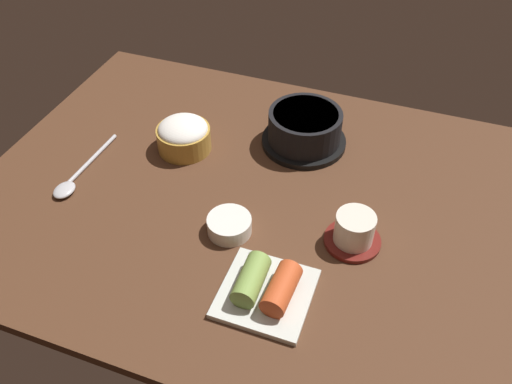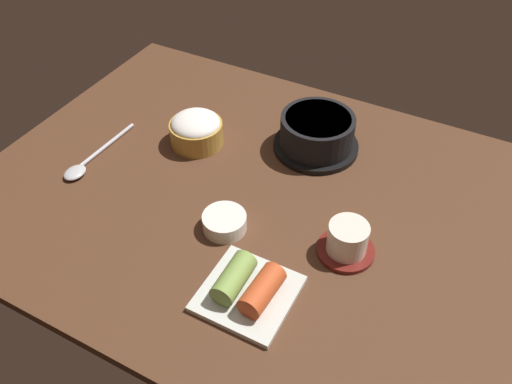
{
  "view_description": "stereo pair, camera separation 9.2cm",
  "coord_description": "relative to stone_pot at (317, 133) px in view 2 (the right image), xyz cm",
  "views": [
    {
      "loc": [
        24.91,
        -64.93,
        68.8
      ],
      "look_at": [
        2.0,
        -2.0,
        5.0
      ],
      "focal_mm": 37.02,
      "sensor_mm": 36.0,
      "label": 1
    },
    {
      "loc": [
        33.35,
        -61.18,
        68.8
      ],
      "look_at": [
        2.0,
        -2.0,
        5.0
      ],
      "focal_mm": 37.02,
      "sensor_mm": 36.0,
      "label": 2
    }
  ],
  "objects": [
    {
      "name": "banchan_cup_center",
      "position": [
        -5.52,
        -27.44,
        -2.17
      ],
      "size": [
        7.55,
        7.55,
        2.92
      ],
      "color": "white",
      "rests_on": "dining_table"
    },
    {
      "name": "rice_bowl",
      "position": [
        -21.96,
        -9.7,
        -0.41
      ],
      "size": [
        10.64,
        10.64,
        6.63
      ],
      "color": "#B78C38",
      "rests_on": "dining_table"
    },
    {
      "name": "spoon",
      "position": [
        -37.13,
        -25.96,
        -3.14
      ],
      "size": [
        3.6,
        19.96,
        1.35
      ],
      "color": "#B7B7BC",
      "rests_on": "dining_table"
    },
    {
      "name": "tea_cup_with_saucer",
      "position": [
        15.07,
        -22.76,
        -0.94
      ],
      "size": [
        9.49,
        9.49,
        6.03
      ],
      "color": "maroon",
      "rests_on": "dining_table"
    },
    {
      "name": "dining_table",
      "position": [
        -5.08,
        -17.79,
        -4.75
      ],
      "size": [
        100.0,
        76.0,
        2.0
      ],
      "primitive_type": "cube",
      "color": "#4C2D1C",
      "rests_on": "ground"
    },
    {
      "name": "kimchi_plate",
      "position": [
        5.08,
        -37.8,
        -1.86
      ],
      "size": [
        13.65,
        13.65,
        4.87
      ],
      "color": "silver",
      "rests_on": "dining_table"
    },
    {
      "name": "stone_pot",
      "position": [
        0.0,
        0.0,
        0.0
      ],
      "size": [
        17.03,
        17.03,
        7.43
      ],
      "color": "black",
      "rests_on": "dining_table"
    }
  ]
}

